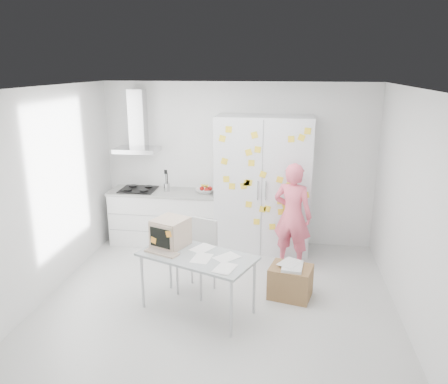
# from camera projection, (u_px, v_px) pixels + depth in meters

# --- Properties ---
(floor) EXTENTS (4.50, 4.00, 0.02)m
(floor) POSITION_uv_depth(u_px,v_px,m) (219.00, 297.00, 5.78)
(floor) COLOR silver
(floor) RESTS_ON ground
(walls) EXTENTS (4.52, 4.01, 2.70)m
(walls) POSITION_uv_depth(u_px,v_px,m) (227.00, 184.00, 6.08)
(walls) COLOR white
(walls) RESTS_ON ground
(ceiling) EXTENTS (4.50, 4.00, 0.02)m
(ceiling) POSITION_uv_depth(u_px,v_px,m) (219.00, 87.00, 5.02)
(ceiling) COLOR white
(ceiling) RESTS_ON walls
(counter_run) EXTENTS (1.84, 0.63, 1.28)m
(counter_run) POSITION_uv_depth(u_px,v_px,m) (165.00, 216.00, 7.43)
(counter_run) COLOR white
(counter_run) RESTS_ON ground
(range_hood) EXTENTS (0.70, 0.48, 1.01)m
(range_hood) POSITION_uv_depth(u_px,v_px,m) (138.00, 127.00, 7.20)
(range_hood) COLOR silver
(range_hood) RESTS_ON walls
(tall_cabinet) EXTENTS (1.50, 0.68, 2.20)m
(tall_cabinet) POSITION_uv_depth(u_px,v_px,m) (263.00, 185.00, 7.00)
(tall_cabinet) COLOR silver
(tall_cabinet) RESTS_ON ground
(person) EXTENTS (0.68, 0.55, 1.60)m
(person) POSITION_uv_depth(u_px,v_px,m) (292.00, 216.00, 6.47)
(person) COLOR #F45F76
(person) RESTS_ON ground
(desk) EXTENTS (1.54, 1.16, 1.10)m
(desk) POSITION_uv_depth(u_px,v_px,m) (180.00, 242.00, 5.40)
(desk) COLOR #A0A8AB
(desk) RESTS_ON ground
(chair) EXTENTS (0.57, 0.57, 0.98)m
(chair) POSITION_uv_depth(u_px,v_px,m) (199.00, 251.00, 5.82)
(chair) COLOR #BCBCBA
(chair) RESTS_ON ground
(cardboard_box) EXTENTS (0.61, 0.53, 0.46)m
(cardboard_box) POSITION_uv_depth(u_px,v_px,m) (290.00, 281.00, 5.72)
(cardboard_box) COLOR olive
(cardboard_box) RESTS_ON ground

